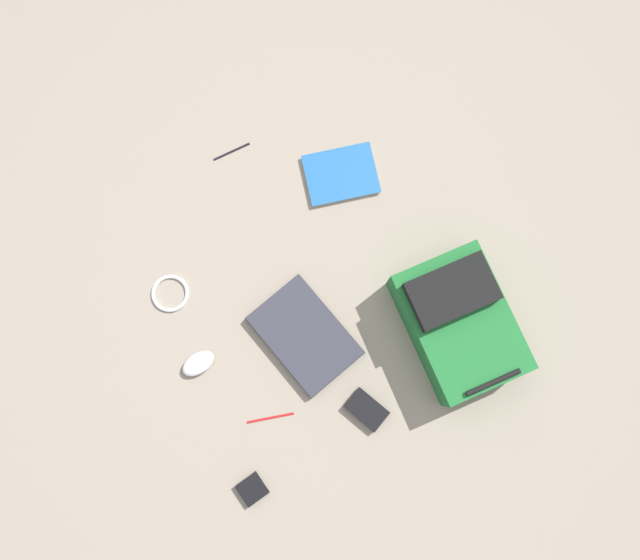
# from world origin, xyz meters

# --- Properties ---
(ground_plane) EXTENTS (3.65, 3.65, 0.00)m
(ground_plane) POSITION_xyz_m (0.00, 0.00, 0.00)
(ground_plane) COLOR gray
(backpack) EXTENTS (0.44, 0.32, 0.20)m
(backpack) POSITION_xyz_m (0.33, 0.31, 0.09)
(backpack) COLOR #1E662D
(backpack) RESTS_ON ground_plane
(laptop) EXTENTS (0.38, 0.30, 0.03)m
(laptop) POSITION_xyz_m (0.15, -0.14, 0.02)
(laptop) COLOR #24242C
(laptop) RESTS_ON ground_plane
(book_manual) EXTENTS (0.23, 0.27, 0.02)m
(book_manual) POSITION_xyz_m (-0.28, 0.21, 0.01)
(book_manual) COLOR silver
(book_manual) RESTS_ON ground_plane
(computer_mouse) EXTENTS (0.08, 0.12, 0.04)m
(computer_mouse) POSITION_xyz_m (0.08, -0.48, 0.02)
(computer_mouse) COLOR silver
(computer_mouse) RESTS_ON ground_plane
(cable_coil) EXTENTS (0.12, 0.12, 0.01)m
(cable_coil) POSITION_xyz_m (-0.17, -0.47, 0.01)
(cable_coil) COLOR silver
(cable_coil) RESTS_ON ground_plane
(power_brick) EXTENTS (0.15, 0.12, 0.03)m
(power_brick) POSITION_xyz_m (0.45, -0.07, 0.01)
(power_brick) COLOR black
(power_brick) RESTS_ON ground_plane
(pen_black) EXTENTS (0.05, 0.15, 0.01)m
(pen_black) POSITION_xyz_m (0.34, -0.35, 0.00)
(pen_black) COLOR red
(pen_black) RESTS_ON ground_plane
(pen_blue) EXTENTS (0.01, 0.13, 0.01)m
(pen_blue) POSITION_xyz_m (-0.52, -0.08, 0.00)
(pen_blue) COLOR black
(pen_blue) RESTS_ON ground_plane
(earbud_pouch) EXTENTS (0.09, 0.09, 0.02)m
(earbud_pouch) POSITION_xyz_m (0.51, -0.49, 0.01)
(earbud_pouch) COLOR black
(earbud_pouch) RESTS_ON ground_plane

